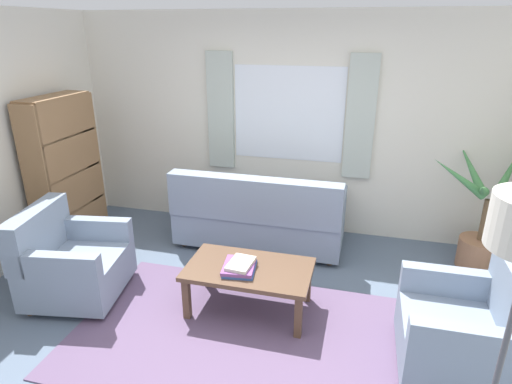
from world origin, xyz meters
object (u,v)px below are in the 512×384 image
Objects in this scene: couch at (259,217)px; potted_plant at (484,223)px; armchair_left at (71,262)px; book_stack_on_table at (240,266)px; coffee_table at (249,273)px; armchair_right at (468,331)px; bookshelf at (68,169)px.

potted_plant reaches higher than couch.
potted_plant is at bearing -77.66° from armchair_left.
book_stack_on_table is at bearing -147.36° from potted_plant.
couch is 2.38m from potted_plant.
potted_plant is (2.15, 1.36, 0.12)m from coffee_table.
couch is 1.30m from book_stack_on_table.
coffee_table is (1.68, 0.20, 0.03)m from armchair_left.
coffee_table is at bearing 100.24° from couch.
armchair_left is at bearing -92.57° from armchair_right.
couch is 2.25m from bookshelf.
armchair_left is 0.56× the size of bookshelf.
bookshelf reaches higher than couch.
armchair_right reaches higher than coffee_table.
bookshelf is at bearing 161.08° from coffee_table.
bookshelf is (-2.37, 0.81, 0.51)m from coffee_table.
bookshelf is (-0.69, 1.01, 0.54)m from armchair_left.
armchair_right is 0.69× the size of potted_plant.
coffee_table is (0.22, -1.22, 0.01)m from couch.
armchair_right is (3.41, -0.11, 0.00)m from armchair_left.
potted_plant reaches higher than armchair_right.
armchair_left is 0.88× the size of coffee_table.
potted_plant is (3.83, 1.55, 0.15)m from armchair_left.
bookshelf is at bearing -173.16° from potted_plant.
coffee_table is at bearing 71.08° from bookshelf.
couch reaches higher than armchair_right.
armchair_right is 0.80× the size of coffee_table.
bookshelf reaches higher than armchair_right.
coffee_table is 2.56m from bookshelf.
potted_plant is (2.22, 1.42, 0.03)m from book_stack_on_table.
bookshelf is at bearing 10.70° from couch.
armchair_left is 0.75× the size of potted_plant.
armchair_left is 4.14m from potted_plant.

